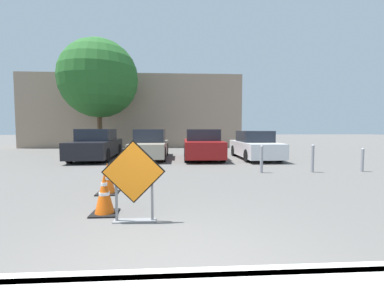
% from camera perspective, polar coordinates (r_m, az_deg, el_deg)
% --- Properties ---
extents(ground_plane, '(96.00, 96.00, 0.00)m').
position_cam_1_polar(ground_plane, '(12.67, -3.46, -3.80)').
color(ground_plane, '#565451').
extents(curb_lip, '(24.22, 0.20, 0.14)m').
position_cam_1_polar(curb_lip, '(3.01, -3.61, -27.86)').
color(curb_lip, beige).
rests_on(curb_lip, ground_plane).
extents(road_closed_sign, '(1.09, 0.20, 1.43)m').
position_cam_1_polar(road_closed_sign, '(4.56, -12.83, -7.50)').
color(road_closed_sign, black).
rests_on(road_closed_sign, ground_plane).
extents(traffic_cone_nearest, '(0.49, 0.49, 0.78)m').
position_cam_1_polar(traffic_cone_nearest, '(5.23, -18.91, -10.51)').
color(traffic_cone_nearest, black).
rests_on(traffic_cone_nearest, ground_plane).
extents(traffic_cone_second, '(0.51, 0.51, 0.78)m').
position_cam_1_polar(traffic_cone_second, '(6.77, -18.27, -7.30)').
color(traffic_cone_second, black).
rests_on(traffic_cone_second, ground_plane).
extents(parked_car_nearest, '(2.01, 4.69, 1.57)m').
position_cam_1_polar(parked_car_nearest, '(14.30, -20.44, -0.24)').
color(parked_car_nearest, black).
rests_on(parked_car_nearest, ground_plane).
extents(parked_car_second, '(1.80, 4.63, 1.56)m').
position_cam_1_polar(parked_car_second, '(13.93, -9.24, -0.22)').
color(parked_car_second, '#A39984').
rests_on(parked_car_second, ground_plane).
extents(parked_car_third, '(2.03, 4.13, 1.56)m').
position_cam_1_polar(parked_car_third, '(13.44, 2.40, -0.28)').
color(parked_car_third, maroon).
rests_on(parked_car_third, ground_plane).
extents(parked_car_fourth, '(1.84, 4.40, 1.48)m').
position_cam_1_polar(parked_car_fourth, '(14.00, 13.76, -0.41)').
color(parked_car_fourth, silver).
rests_on(parked_car_fourth, ground_plane).
extents(bollard_nearest, '(0.12, 0.12, 1.00)m').
position_cam_1_polar(bollard_nearest, '(9.68, 15.19, -3.09)').
color(bollard_nearest, gray).
rests_on(bollard_nearest, ground_plane).
extents(bollard_second, '(0.12, 0.12, 1.03)m').
position_cam_1_polar(bollard_second, '(10.45, 25.22, -2.75)').
color(bollard_second, gray).
rests_on(bollard_second, ground_plane).
extents(bollard_third, '(0.12, 0.12, 0.89)m').
position_cam_1_polar(bollard_third, '(11.50, 33.64, -2.82)').
color(bollard_third, gray).
rests_on(bollard_third, ground_plane).
extents(building_facade_backdrop, '(18.04, 5.00, 6.01)m').
position_cam_1_polar(building_facade_backdrop, '(23.80, -12.30, 6.85)').
color(building_facade_backdrop, gray).
rests_on(building_facade_backdrop, ground_plane).
extents(street_tree_behind_lot, '(5.28, 5.28, 7.61)m').
position_cam_1_polar(street_tree_behind_lot, '(19.03, -20.02, 13.49)').
color(street_tree_behind_lot, '#513823').
rests_on(street_tree_behind_lot, ground_plane).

